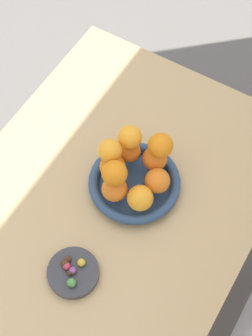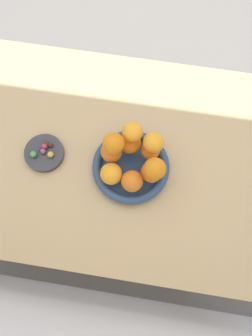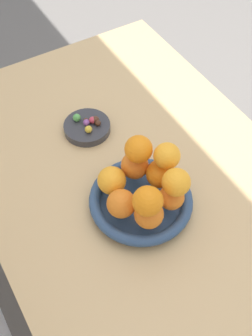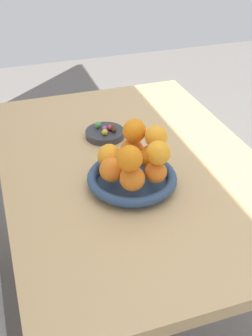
{
  "view_description": "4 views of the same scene",
  "coord_description": "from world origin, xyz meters",
  "px_view_note": "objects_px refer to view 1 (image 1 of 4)",
  "views": [
    {
      "loc": [
        0.45,
        0.35,
        1.96
      ],
      "look_at": [
        -0.08,
        0.03,
        0.88
      ],
      "focal_mm": 55.0,
      "sensor_mm": 36.0,
      "label": 1
    },
    {
      "loc": [
        -0.14,
        0.35,
        1.75
      ],
      "look_at": [
        -0.1,
        0.06,
        0.82
      ],
      "focal_mm": 35.0,
      "sensor_mm": 36.0,
      "label": 2
    },
    {
      "loc": [
        -0.56,
        0.35,
        1.59
      ],
      "look_at": [
        -0.08,
        0.06,
        0.87
      ],
      "focal_mm": 45.0,
      "sensor_mm": 36.0,
      "label": 3
    },
    {
      "loc": [
        -0.99,
        0.35,
        1.42
      ],
      "look_at": [
        -0.14,
        0.07,
        0.82
      ],
      "focal_mm": 45.0,
      "sensor_mm": 36.0,
      "label": 4
    }
  ],
  "objects_px": {
    "dining_table": "(102,225)",
    "candy_ball_0": "(72,283)",
    "candy_ball_1": "(65,263)",
    "candy_ball_5": "(70,273)",
    "candy_dish": "(73,273)",
    "orange_6": "(160,145)",
    "candy_ball_6": "(67,266)",
    "orange_9": "(115,173)",
    "orange_1": "(113,167)",
    "orange_2": "(115,189)",
    "orange_0": "(130,151)",
    "fruit_bowl": "(134,183)",
    "candy_ball_4": "(81,263)",
    "orange_3": "(140,198)",
    "orange_4": "(157,181)",
    "orange_7": "(110,151)",
    "candy_ball_2": "(73,270)",
    "orange_5": "(155,159)",
    "orange_8": "(130,137)"
  },
  "relations": [
    {
      "from": "candy_ball_5",
      "to": "candy_ball_4",
      "type": "bearing_deg",
      "value": 163.7
    },
    {
      "from": "orange_5",
      "to": "orange_6",
      "type": "height_order",
      "value": "orange_6"
    },
    {
      "from": "orange_7",
      "to": "orange_9",
      "type": "bearing_deg",
      "value": 42.03
    },
    {
      "from": "candy_ball_0",
      "to": "candy_ball_4",
      "type": "bearing_deg",
      "value": -171.86
    },
    {
      "from": "orange_6",
      "to": "orange_9",
      "type": "bearing_deg",
      "value": -24.13
    },
    {
      "from": "fruit_bowl",
      "to": "candy_ball_2",
      "type": "xyz_separation_m",
      "value": [
        0.29,
        -0.0,
        0.01
      ]
    },
    {
      "from": "candy_ball_0",
      "to": "candy_ball_4",
      "type": "distance_m",
      "value": 0.05
    },
    {
      "from": "orange_6",
      "to": "dining_table",
      "type": "bearing_deg",
      "value": -21.15
    },
    {
      "from": "fruit_bowl",
      "to": "orange_1",
      "type": "height_order",
      "value": "orange_1"
    },
    {
      "from": "fruit_bowl",
      "to": "orange_8",
      "type": "height_order",
      "value": "orange_8"
    },
    {
      "from": "orange_7",
      "to": "candy_ball_4",
      "type": "distance_m",
      "value": 0.28
    },
    {
      "from": "orange_3",
      "to": "candy_ball_2",
      "type": "distance_m",
      "value": 0.24
    },
    {
      "from": "candy_ball_0",
      "to": "orange_3",
      "type": "bearing_deg",
      "value": 171.98
    },
    {
      "from": "candy_ball_2",
      "to": "orange_2",
      "type": "bearing_deg",
      "value": -175.59
    },
    {
      "from": "orange_1",
      "to": "orange_9",
      "type": "relative_size",
      "value": 1.06
    },
    {
      "from": "orange_1",
      "to": "orange_2",
      "type": "distance_m",
      "value": 0.06
    },
    {
      "from": "orange_1",
      "to": "orange_3",
      "type": "height_order",
      "value": "orange_1"
    },
    {
      "from": "fruit_bowl",
      "to": "orange_1",
      "type": "relative_size",
      "value": 3.6
    },
    {
      "from": "candy_ball_1",
      "to": "candy_ball_5",
      "type": "bearing_deg",
      "value": 62.4
    },
    {
      "from": "orange_3",
      "to": "candy_ball_5",
      "type": "height_order",
      "value": "orange_3"
    },
    {
      "from": "orange_3",
      "to": "orange_4",
      "type": "xyz_separation_m",
      "value": [
        -0.07,
        0.01,
        -0.0
      ]
    },
    {
      "from": "orange_1",
      "to": "orange_4",
      "type": "xyz_separation_m",
      "value": [
        -0.02,
        0.12,
        -0.0
      ]
    },
    {
      "from": "candy_ball_6",
      "to": "orange_5",
      "type": "bearing_deg",
      "value": 172.72
    },
    {
      "from": "dining_table",
      "to": "orange_4",
      "type": "height_order",
      "value": "orange_4"
    },
    {
      "from": "orange_1",
      "to": "candy_ball_1",
      "type": "xyz_separation_m",
      "value": [
        0.27,
        0.03,
        -0.04
      ]
    },
    {
      "from": "orange_1",
      "to": "candy_ball_5",
      "type": "height_order",
      "value": "orange_1"
    },
    {
      "from": "orange_0",
      "to": "orange_3",
      "type": "height_order",
      "value": "orange_3"
    },
    {
      "from": "orange_4",
      "to": "candy_ball_1",
      "type": "relative_size",
      "value": 3.33
    },
    {
      "from": "orange_0",
      "to": "orange_3",
      "type": "distance_m",
      "value": 0.14
    },
    {
      "from": "fruit_bowl",
      "to": "orange_9",
      "type": "distance_m",
      "value": 0.13
    },
    {
      "from": "orange_1",
      "to": "candy_ball_1",
      "type": "distance_m",
      "value": 0.27
    },
    {
      "from": "candy_dish",
      "to": "orange_8",
      "type": "bearing_deg",
      "value": -172.64
    },
    {
      "from": "fruit_bowl",
      "to": "orange_1",
      "type": "distance_m",
      "value": 0.08
    },
    {
      "from": "orange_6",
      "to": "orange_5",
      "type": "bearing_deg",
      "value": -60.68
    },
    {
      "from": "dining_table",
      "to": "orange_2",
      "type": "distance_m",
      "value": 0.17
    },
    {
      "from": "orange_6",
      "to": "candy_ball_2",
      "type": "distance_m",
      "value": 0.37
    },
    {
      "from": "candy_ball_6",
      "to": "candy_ball_5",
      "type": "bearing_deg",
      "value": 59.61
    },
    {
      "from": "candy_ball_5",
      "to": "candy_dish",
      "type": "bearing_deg",
      "value": 164.41
    },
    {
      "from": "candy_ball_5",
      "to": "orange_6",
      "type": "bearing_deg",
      "value": 173.92
    },
    {
      "from": "orange_3",
      "to": "candy_ball_4",
      "type": "bearing_deg",
      "value": -12.14
    },
    {
      "from": "candy_ball_6",
      "to": "orange_9",
      "type": "bearing_deg",
      "value": -179.36
    },
    {
      "from": "candy_ball_1",
      "to": "orange_6",
      "type": "bearing_deg",
      "value": 170.04
    },
    {
      "from": "dining_table",
      "to": "candy_ball_0",
      "type": "height_order",
      "value": "candy_ball_0"
    },
    {
      "from": "fruit_bowl",
      "to": "candy_ball_0",
      "type": "bearing_deg",
      "value": 1.93
    },
    {
      "from": "dining_table",
      "to": "orange_9",
      "type": "bearing_deg",
      "value": 166.3
    },
    {
      "from": "orange_8",
      "to": "candy_ball_1",
      "type": "relative_size",
      "value": 3.16
    },
    {
      "from": "candy_dish",
      "to": "orange_6",
      "type": "bearing_deg",
      "value": 174.13
    },
    {
      "from": "orange_0",
      "to": "candy_ball_5",
      "type": "relative_size",
      "value": 3.91
    },
    {
      "from": "orange_1",
      "to": "candy_ball_5",
      "type": "relative_size",
      "value": 4.53
    },
    {
      "from": "dining_table",
      "to": "candy_ball_5",
      "type": "xyz_separation_m",
      "value": [
        0.18,
        0.03,
        0.12
      ]
    }
  ]
}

